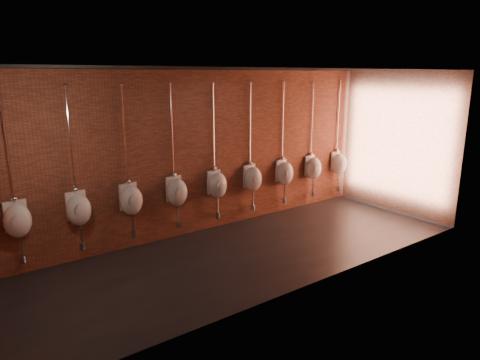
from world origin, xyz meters
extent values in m
plane|color=black|center=(0.00, 0.00, 0.00)|extent=(8.50, 8.50, 0.00)
cube|color=black|center=(0.00, 0.00, 3.20)|extent=(8.50, 3.00, 0.04)
cube|color=brown|center=(0.00, 1.50, 1.60)|extent=(8.50, 0.04, 3.20)
cube|color=brown|center=(0.00, -1.50, 1.60)|extent=(8.50, 0.04, 3.20)
cube|color=brown|center=(4.25, 0.00, 1.60)|extent=(0.04, 3.00, 3.20)
ellipsoid|color=silver|center=(-3.45, 1.34, 0.93)|extent=(0.46, 0.41, 0.53)
cube|color=silver|center=(-3.45, 1.48, 0.99)|extent=(0.35, 0.09, 0.48)
cylinder|color=#949494|center=(-3.45, 1.21, 0.97)|extent=(0.23, 0.06, 0.23)
cylinder|color=silver|center=(-3.45, 1.46, 2.08)|extent=(0.03, 0.03, 1.75)
sphere|color=silver|center=(-3.45, 1.45, 1.27)|extent=(0.10, 0.10, 0.10)
cylinder|color=silver|center=(-3.45, 1.34, 0.54)|extent=(0.04, 0.04, 0.37)
cylinder|color=silver|center=(-3.45, 1.34, 0.30)|extent=(0.10, 0.10, 0.13)
cylinder|color=silver|center=(-3.45, 1.43, 0.30)|extent=(0.04, 0.18, 0.04)
ellipsoid|color=silver|center=(-2.53, 1.34, 0.93)|extent=(0.46, 0.41, 0.53)
cube|color=silver|center=(-2.53, 1.48, 0.99)|extent=(0.35, 0.09, 0.48)
cylinder|color=#949494|center=(-2.53, 1.21, 0.97)|extent=(0.23, 0.06, 0.23)
cylinder|color=silver|center=(-2.53, 1.46, 2.08)|extent=(0.03, 0.03, 1.75)
sphere|color=silver|center=(-2.53, 1.45, 1.27)|extent=(0.10, 0.10, 0.10)
cylinder|color=silver|center=(-2.53, 1.46, 2.95)|extent=(0.06, 0.06, 0.01)
cylinder|color=silver|center=(-2.53, 1.34, 0.54)|extent=(0.04, 0.04, 0.37)
cylinder|color=silver|center=(-2.53, 1.34, 0.30)|extent=(0.10, 0.10, 0.13)
cylinder|color=silver|center=(-2.53, 1.43, 0.30)|extent=(0.04, 0.18, 0.04)
ellipsoid|color=silver|center=(-1.62, 1.34, 0.93)|extent=(0.46, 0.41, 0.53)
cube|color=silver|center=(-1.62, 1.48, 0.99)|extent=(0.35, 0.09, 0.48)
cylinder|color=#949494|center=(-1.62, 1.21, 0.97)|extent=(0.23, 0.06, 0.23)
cylinder|color=silver|center=(-1.62, 1.46, 2.08)|extent=(0.03, 0.03, 1.75)
sphere|color=silver|center=(-1.62, 1.45, 1.27)|extent=(0.10, 0.10, 0.10)
cylinder|color=silver|center=(-1.62, 1.46, 2.95)|extent=(0.06, 0.06, 0.01)
cylinder|color=silver|center=(-1.62, 1.34, 0.54)|extent=(0.04, 0.04, 0.37)
cylinder|color=silver|center=(-1.62, 1.34, 0.30)|extent=(0.10, 0.10, 0.13)
cylinder|color=silver|center=(-1.62, 1.43, 0.30)|extent=(0.04, 0.18, 0.04)
ellipsoid|color=silver|center=(-0.70, 1.34, 0.93)|extent=(0.46, 0.41, 0.53)
cube|color=silver|center=(-0.70, 1.48, 0.99)|extent=(0.35, 0.09, 0.48)
cylinder|color=#949494|center=(-0.70, 1.21, 0.97)|extent=(0.23, 0.06, 0.23)
cylinder|color=silver|center=(-0.70, 1.46, 2.08)|extent=(0.03, 0.03, 1.75)
sphere|color=silver|center=(-0.70, 1.45, 1.27)|extent=(0.10, 0.10, 0.10)
cylinder|color=silver|center=(-0.70, 1.46, 2.95)|extent=(0.06, 0.06, 0.01)
cylinder|color=silver|center=(-0.70, 1.34, 0.54)|extent=(0.04, 0.04, 0.37)
cylinder|color=silver|center=(-0.70, 1.34, 0.30)|extent=(0.10, 0.10, 0.13)
cylinder|color=silver|center=(-0.70, 1.43, 0.30)|extent=(0.04, 0.18, 0.04)
ellipsoid|color=silver|center=(0.21, 1.34, 0.93)|extent=(0.46, 0.41, 0.53)
cube|color=silver|center=(0.21, 1.48, 0.99)|extent=(0.35, 0.09, 0.48)
cylinder|color=#949494|center=(0.21, 1.21, 0.97)|extent=(0.23, 0.06, 0.23)
cylinder|color=silver|center=(0.21, 1.46, 2.08)|extent=(0.03, 0.03, 1.75)
sphere|color=silver|center=(0.21, 1.45, 1.27)|extent=(0.10, 0.10, 0.10)
cylinder|color=silver|center=(0.21, 1.46, 2.95)|extent=(0.06, 0.06, 0.01)
cylinder|color=silver|center=(0.21, 1.34, 0.54)|extent=(0.04, 0.04, 0.37)
cylinder|color=silver|center=(0.21, 1.34, 0.30)|extent=(0.10, 0.10, 0.13)
cylinder|color=silver|center=(0.21, 1.43, 0.30)|extent=(0.04, 0.18, 0.04)
ellipsoid|color=silver|center=(1.13, 1.34, 0.93)|extent=(0.46, 0.41, 0.53)
cube|color=silver|center=(1.13, 1.48, 0.99)|extent=(0.35, 0.09, 0.48)
cylinder|color=#949494|center=(1.13, 1.21, 0.97)|extent=(0.23, 0.06, 0.23)
cylinder|color=silver|center=(1.13, 1.46, 2.08)|extent=(0.03, 0.03, 1.75)
sphere|color=silver|center=(1.13, 1.45, 1.27)|extent=(0.10, 0.10, 0.10)
cylinder|color=silver|center=(1.13, 1.46, 2.95)|extent=(0.06, 0.06, 0.01)
cylinder|color=silver|center=(1.13, 1.34, 0.54)|extent=(0.04, 0.04, 0.37)
cylinder|color=silver|center=(1.13, 1.34, 0.30)|extent=(0.10, 0.10, 0.13)
cylinder|color=silver|center=(1.13, 1.43, 0.30)|extent=(0.04, 0.18, 0.04)
ellipsoid|color=silver|center=(2.04, 1.34, 0.93)|extent=(0.46, 0.41, 0.53)
cube|color=silver|center=(2.04, 1.48, 0.99)|extent=(0.35, 0.09, 0.48)
cylinder|color=#949494|center=(2.04, 1.21, 0.97)|extent=(0.23, 0.06, 0.23)
cylinder|color=silver|center=(2.04, 1.46, 2.08)|extent=(0.03, 0.03, 1.75)
sphere|color=silver|center=(2.04, 1.45, 1.27)|extent=(0.10, 0.10, 0.10)
cylinder|color=silver|center=(2.04, 1.46, 2.95)|extent=(0.06, 0.06, 0.01)
cylinder|color=silver|center=(2.04, 1.34, 0.54)|extent=(0.04, 0.04, 0.37)
cylinder|color=silver|center=(2.04, 1.34, 0.30)|extent=(0.10, 0.10, 0.13)
cylinder|color=silver|center=(2.04, 1.43, 0.30)|extent=(0.04, 0.18, 0.04)
ellipsoid|color=silver|center=(2.95, 1.34, 0.93)|extent=(0.46, 0.41, 0.53)
cube|color=silver|center=(2.95, 1.48, 0.99)|extent=(0.35, 0.09, 0.48)
cylinder|color=#949494|center=(2.95, 1.21, 0.97)|extent=(0.23, 0.06, 0.23)
cylinder|color=silver|center=(2.95, 1.46, 2.08)|extent=(0.03, 0.03, 1.75)
sphere|color=silver|center=(2.95, 1.45, 1.27)|extent=(0.10, 0.10, 0.10)
cylinder|color=silver|center=(2.95, 1.46, 2.95)|extent=(0.06, 0.06, 0.01)
cylinder|color=silver|center=(2.95, 1.34, 0.54)|extent=(0.04, 0.04, 0.37)
cylinder|color=silver|center=(2.95, 1.34, 0.30)|extent=(0.10, 0.10, 0.13)
cylinder|color=silver|center=(2.95, 1.43, 0.30)|extent=(0.04, 0.18, 0.04)
ellipsoid|color=silver|center=(3.87, 1.34, 0.93)|extent=(0.46, 0.41, 0.53)
cube|color=silver|center=(3.87, 1.48, 0.99)|extent=(0.35, 0.09, 0.48)
cylinder|color=#949494|center=(3.87, 1.21, 0.97)|extent=(0.23, 0.06, 0.23)
cylinder|color=silver|center=(3.87, 1.46, 2.08)|extent=(0.03, 0.03, 1.75)
sphere|color=silver|center=(3.87, 1.45, 1.27)|extent=(0.10, 0.10, 0.10)
cylinder|color=silver|center=(3.87, 1.46, 2.95)|extent=(0.06, 0.06, 0.01)
cylinder|color=silver|center=(3.87, 1.34, 0.54)|extent=(0.04, 0.04, 0.37)
cylinder|color=silver|center=(3.87, 1.34, 0.30)|extent=(0.10, 0.10, 0.13)
cylinder|color=silver|center=(3.87, 1.43, 0.30)|extent=(0.04, 0.18, 0.04)
camera|label=1|loc=(-4.35, -5.68, 3.12)|focal=32.00mm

